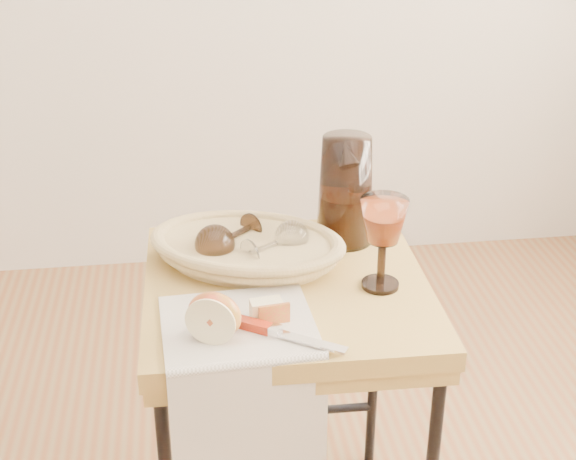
{
  "coord_description": "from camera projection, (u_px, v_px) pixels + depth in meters",
  "views": [
    {
      "loc": [
        0.15,
        -0.96,
        1.46
      ],
      "look_at": [
        0.32,
        0.37,
        0.81
      ],
      "focal_mm": 51.15,
      "sensor_mm": 36.0,
      "label": 1
    }
  ],
  "objects": [
    {
      "name": "side_table",
      "position": [
        287.0,
        424.0,
        1.72
      ],
      "size": [
        0.55,
        0.55,
        0.69
      ],
      "primitive_type": null,
      "rotation": [
        0.0,
        0.0,
        -0.02
      ],
      "color": "olive",
      "rests_on": "floor"
    },
    {
      "name": "tea_towel",
      "position": [
        238.0,
        326.0,
        1.42
      ],
      "size": [
        0.28,
        0.25,
        0.01
      ],
      "primitive_type": "cube",
      "rotation": [
        0.0,
        0.0,
        0.06
      ],
      "color": "silver",
      "rests_on": "side_table"
    },
    {
      "name": "bread_basket",
      "position": [
        247.0,
        250.0,
        1.63
      ],
      "size": [
        0.41,
        0.35,
        0.05
      ],
      "primitive_type": null,
      "rotation": [
        0.0,
        0.0,
        -0.36
      ],
      "color": "olive",
      "rests_on": "side_table"
    },
    {
      "name": "goblet_lying_a",
      "position": [
        231.0,
        237.0,
        1.62
      ],
      "size": [
        0.15,
        0.15,
        0.08
      ],
      "primitive_type": null,
      "rotation": [
        0.0,
        0.0,
        3.89
      ],
      "color": "#432D1D",
      "rests_on": "bread_basket"
    },
    {
      "name": "goblet_lying_b",
      "position": [
        274.0,
        244.0,
        1.6
      ],
      "size": [
        0.14,
        0.12,
        0.07
      ],
      "primitive_type": null,
      "rotation": [
        0.0,
        0.0,
        0.56
      ],
      "color": "white",
      "rests_on": "bread_basket"
    },
    {
      "name": "pitcher",
      "position": [
        346.0,
        190.0,
        1.68
      ],
      "size": [
        0.2,
        0.27,
        0.27
      ],
      "primitive_type": null,
      "rotation": [
        0.0,
        0.0,
        0.19
      ],
      "color": "black",
      "rests_on": "side_table"
    },
    {
      "name": "wine_goblet",
      "position": [
        383.0,
        243.0,
        1.51
      ],
      "size": [
        0.11,
        0.11,
        0.18
      ],
      "primitive_type": null,
      "rotation": [
        0.0,
        0.0,
        0.37
      ],
      "color": "white",
      "rests_on": "side_table"
    },
    {
      "name": "apple_half",
      "position": [
        214.0,
        315.0,
        1.37
      ],
      "size": [
        0.11,
        0.08,
        0.09
      ],
      "primitive_type": "ellipsoid",
      "rotation": [
        0.0,
        0.0,
        -0.36
      ],
      "color": "red",
      "rests_on": "tea_towel"
    },
    {
      "name": "apple_wedge",
      "position": [
        266.0,
        310.0,
        1.43
      ],
      "size": [
        0.06,
        0.04,
        0.04
      ],
      "primitive_type": "cube",
      "rotation": [
        0.0,
        0.0,
        0.13
      ],
      "color": "#F9E7AF",
      "rests_on": "tea_towel"
    },
    {
      "name": "table_knife",
      "position": [
        279.0,
        332.0,
        1.38
      ],
      "size": [
        0.2,
        0.14,
        0.02
      ],
      "primitive_type": null,
      "rotation": [
        0.0,
        0.0,
        -0.58
      ],
      "color": "silver",
      "rests_on": "tea_towel"
    }
  ]
}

